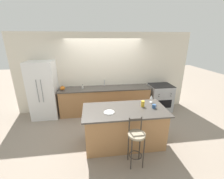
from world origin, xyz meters
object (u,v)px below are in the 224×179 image
at_px(wine_glass, 151,97).
at_px(oven_range, 160,97).
at_px(refrigerator, 44,90).
at_px(coffee_mug, 154,106).
at_px(dinner_plate, 109,112).
at_px(soap_bottle, 83,87).
at_px(bar_stool_near, 136,140).
at_px(pumpkin_decoration, 62,88).
at_px(tumbler_cup, 143,104).

bearing_deg(wine_glass, oven_range, 56.17).
xyz_separation_m(refrigerator, coffee_mug, (2.98, -1.72, 0.06)).
height_order(dinner_plate, soap_bottle, soap_bottle).
distance_m(refrigerator, wine_glass, 3.35).
relative_size(refrigerator, dinner_plate, 7.76).
xyz_separation_m(bar_stool_near, pumpkin_decoration, (-1.79, 2.35, 0.38)).
height_order(oven_range, soap_bottle, soap_bottle).
bearing_deg(coffee_mug, refrigerator, 150.08).
xyz_separation_m(coffee_mug, tumbler_cup, (-0.24, 0.12, 0.03)).
distance_m(tumbler_cup, soap_bottle, 2.25).
height_order(dinner_plate, tumbler_cup, tumbler_cup).
distance_m(dinner_plate, wine_glass, 1.23).
xyz_separation_m(oven_range, coffee_mug, (-0.98, -1.71, 0.51)).
relative_size(dinner_plate, soap_bottle, 1.73).
xyz_separation_m(bar_stool_near, wine_glass, (0.67, 1.00, 0.48)).
distance_m(oven_range, wine_glass, 1.76).
xyz_separation_m(refrigerator, wine_glass, (3.05, -1.37, 0.15)).
height_order(dinner_plate, wine_glass, wine_glass).
bearing_deg(bar_stool_near, tumbler_cup, 64.57).
bearing_deg(tumbler_cup, wine_glass, 36.65).
xyz_separation_m(dinner_plate, tumbler_cup, (0.84, 0.20, 0.06)).
height_order(refrigerator, pumpkin_decoration, refrigerator).
distance_m(bar_stool_near, soap_bottle, 2.72).
relative_size(wine_glass, tumbler_cup, 1.35).
relative_size(oven_range, dinner_plate, 3.94).
xyz_separation_m(bar_stool_near, coffee_mug, (0.60, 0.66, 0.39)).
bearing_deg(pumpkin_decoration, oven_range, 0.30).
bearing_deg(wine_glass, refrigerator, 155.73).
bearing_deg(soap_bottle, dinner_plate, -69.96).
xyz_separation_m(wine_glass, coffee_mug, (-0.06, -0.34, -0.09)).
relative_size(bar_stool_near, pumpkin_decoration, 6.53).
bearing_deg(pumpkin_decoration, bar_stool_near, -52.80).
xyz_separation_m(oven_range, bar_stool_near, (-1.59, -2.37, 0.12)).
bearing_deg(refrigerator, oven_range, -0.06).
xyz_separation_m(refrigerator, oven_range, (3.97, -0.00, -0.46)).
bearing_deg(bar_stool_near, soap_bottle, 115.34).
relative_size(wine_glass, coffee_mug, 1.64).
bearing_deg(dinner_plate, tumbler_cup, 13.40).
distance_m(bar_stool_near, coffee_mug, 0.97).
relative_size(coffee_mug, pumpkin_decoration, 0.75).
bearing_deg(tumbler_cup, oven_range, 52.60).
distance_m(wine_glass, pumpkin_decoration, 2.80).
height_order(dinner_plate, pumpkin_decoration, pumpkin_decoration).
xyz_separation_m(oven_range, dinner_plate, (-2.06, -1.79, 0.47)).
distance_m(dinner_plate, soap_bottle, 1.98).
bearing_deg(tumbler_cup, refrigerator, 149.83).
distance_m(refrigerator, bar_stool_near, 3.38).
bearing_deg(dinner_plate, refrigerator, 136.63).
height_order(refrigerator, dinner_plate, refrigerator).
relative_size(refrigerator, wine_glass, 9.44).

